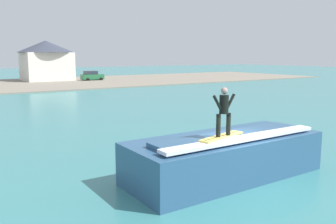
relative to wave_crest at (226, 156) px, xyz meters
name	(u,v)px	position (x,y,z in m)	size (l,w,h in m)	color
ground_plane	(239,183)	(-0.05, -0.82, -0.83)	(260.00, 260.00, 0.00)	teal
wave_crest	(226,156)	(0.00, 0.00, 0.00)	(7.79, 2.99, 1.77)	#2D5478
surfboard	(222,137)	(-0.76, -0.59, 0.97)	(2.21, 0.92, 0.06)	#EAD159
surfer	(224,109)	(-0.75, -0.65, 1.95)	(1.01, 0.32, 1.72)	black
shoreline_bank	(4,85)	(-0.05, 50.10, -0.75)	(120.00, 27.45, 0.17)	gray
car_far_shore	(92,76)	(15.19, 52.24, 0.11)	(3.90, 2.27, 1.86)	#23663D
house_gabled_white	(46,59)	(8.27, 56.40, 3.18)	(9.94, 9.94, 7.29)	silver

